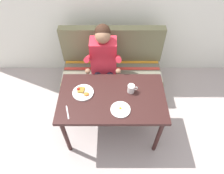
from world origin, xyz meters
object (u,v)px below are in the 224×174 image
Objects in this scene: couch at (112,73)px; coffee_mug at (131,88)px; person at (104,60)px; plate_breakfast at (83,92)px; plate_eggs at (120,109)px; fork at (67,112)px; table at (112,101)px.

couch is 12.20× the size of coffee_mug.
person reaches higher than plate_breakfast.
person is 5.07× the size of plate_breakfast.
couch is 1.03m from plate_eggs.
couch is 1.15m from fork.
couch is (0.00, 0.76, -0.32)m from table.
fork is at bearing -176.81° from plate_eggs.
couch is at bearing 48.26° from fork.
coffee_mug is at bearing 19.13° from table.
person is at bearing 67.82° from plate_breakfast.
plate_eggs is 1.24× the size of fork.
plate_breakfast is 0.48m from plate_eggs.
plate_breakfast is 1.41× the size of fork.
person is 0.79m from plate_eggs.
couch is 0.85m from coffee_mug.
plate_eggs reaches higher than fork.
table is at bearing -79.31° from person.
couch is 8.47× the size of fork.
person reaches higher than plate_eggs.
fork is (-0.36, -0.80, -0.01)m from person.
plate_eggs is (0.42, -0.23, -0.00)m from plate_breakfast.
person reaches higher than coffee_mug.
couch is at bearing 90.00° from table.
plate_eggs is at bearing -75.35° from person.
fork is (-0.47, -0.21, 0.08)m from table.
fork is (-0.68, -0.28, -0.05)m from coffee_mug.
person is (-0.11, -0.17, 0.41)m from couch.
coffee_mug is (0.22, -0.69, 0.45)m from couch.
couch is 6.82× the size of plate_eggs.
fork is at bearing -157.43° from coffee_mug.
plate_breakfast is 0.55m from coffee_mug.
table is 0.61m from person.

